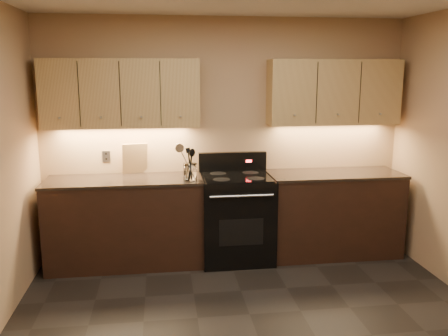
# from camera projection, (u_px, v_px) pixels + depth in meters

# --- Properties ---
(wall_back) EXTENTS (4.00, 0.04, 2.60)m
(wall_back) POSITION_uv_depth(u_px,v_px,m) (225.00, 138.00, 5.27)
(wall_back) COLOR tan
(wall_back) RESTS_ON ground
(counter_left) EXTENTS (1.62, 0.62, 0.93)m
(counter_left) POSITION_uv_depth(u_px,v_px,m) (126.00, 222.00, 5.00)
(counter_left) COLOR black
(counter_left) RESTS_ON ground
(counter_right) EXTENTS (1.46, 0.62, 0.93)m
(counter_right) POSITION_uv_depth(u_px,v_px,m) (333.00, 213.00, 5.30)
(counter_right) COLOR black
(counter_right) RESTS_ON ground
(stove) EXTENTS (0.76, 0.68, 1.14)m
(stove) POSITION_uv_depth(u_px,v_px,m) (236.00, 217.00, 5.13)
(stove) COLOR black
(stove) RESTS_ON ground
(upper_cab_left) EXTENTS (1.60, 0.30, 0.70)m
(upper_cab_left) POSITION_uv_depth(u_px,v_px,m) (121.00, 93.00, 4.88)
(upper_cab_left) COLOR tan
(upper_cab_left) RESTS_ON wall_back
(upper_cab_right) EXTENTS (1.44, 0.30, 0.70)m
(upper_cab_right) POSITION_uv_depth(u_px,v_px,m) (334.00, 92.00, 5.18)
(upper_cab_right) COLOR tan
(upper_cab_right) RESTS_ON wall_back
(outlet_plate) EXTENTS (0.08, 0.01, 0.12)m
(outlet_plate) POSITION_uv_depth(u_px,v_px,m) (106.00, 156.00, 5.13)
(outlet_plate) COLOR #B2B5BA
(outlet_plate) RESTS_ON wall_back
(utensil_crock) EXTENTS (0.14, 0.14, 0.17)m
(utensil_crock) POSITION_uv_depth(u_px,v_px,m) (190.00, 172.00, 4.84)
(utensil_crock) COLOR white
(utensil_crock) RESTS_ON counter_left
(cutting_board) EXTENTS (0.28, 0.15, 0.34)m
(cutting_board) POSITION_uv_depth(u_px,v_px,m) (135.00, 158.00, 5.13)
(cutting_board) COLOR tan
(cutting_board) RESTS_ON counter_left
(wooden_spoon) EXTENTS (0.13, 0.08, 0.31)m
(wooden_spoon) POSITION_uv_depth(u_px,v_px,m) (186.00, 164.00, 4.82)
(wooden_spoon) COLOR tan
(wooden_spoon) RESTS_ON utensil_crock
(black_spoon) EXTENTS (0.10, 0.15, 0.33)m
(black_spoon) POSITION_uv_depth(u_px,v_px,m) (189.00, 163.00, 4.84)
(black_spoon) COLOR black
(black_spoon) RESTS_ON utensil_crock
(black_turner) EXTENTS (0.12, 0.13, 0.34)m
(black_turner) POSITION_uv_depth(u_px,v_px,m) (191.00, 163.00, 4.80)
(black_turner) COLOR black
(black_turner) RESTS_ON utensil_crock
(steel_skimmer) EXTENTS (0.25, 0.13, 0.38)m
(steel_skimmer) POSITION_uv_depth(u_px,v_px,m) (194.00, 160.00, 4.81)
(steel_skimmer) COLOR silver
(steel_skimmer) RESTS_ON utensil_crock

